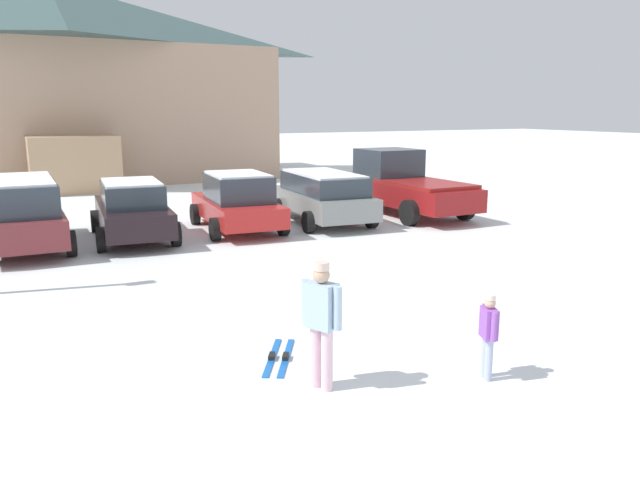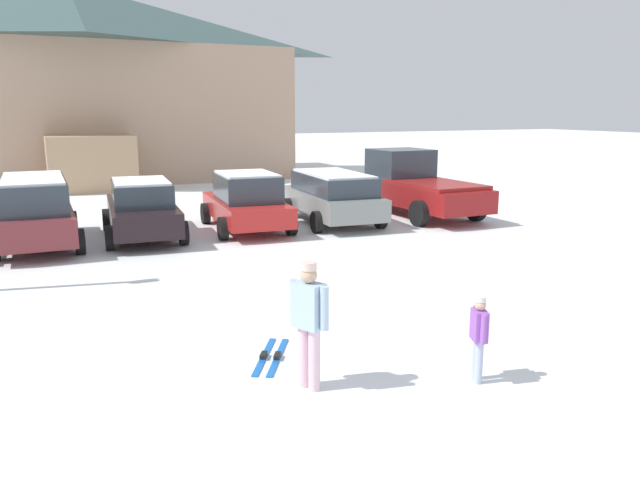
% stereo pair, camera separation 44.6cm
% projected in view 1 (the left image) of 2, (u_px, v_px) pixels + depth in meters
% --- Properties ---
extents(ski_lodge, '(20.71, 11.72, 9.53)m').
position_uv_depth(ski_lodge, '(53.00, 81.00, 30.40)').
color(ski_lodge, tan).
rests_on(ski_lodge, ground).
extents(parked_maroon_van, '(2.14, 4.75, 1.81)m').
position_uv_depth(parked_maroon_van, '(24.00, 211.00, 15.81)').
color(parked_maroon_van, maroon).
rests_on(parked_maroon_van, ground).
extents(parked_black_sedan, '(2.36, 4.68, 1.63)m').
position_uv_depth(parked_black_sedan, '(132.00, 210.00, 17.00)').
color(parked_black_sedan, black).
rests_on(parked_black_sedan, ground).
extents(parked_red_sedan, '(2.44, 4.48, 1.70)m').
position_uv_depth(parked_red_sedan, '(237.00, 202.00, 18.26)').
color(parked_red_sedan, red).
rests_on(parked_red_sedan, ground).
extents(parked_grey_wagon, '(2.53, 4.65, 1.59)m').
position_uv_depth(parked_grey_wagon, '(323.00, 195.00, 19.45)').
color(parked_grey_wagon, gray).
rests_on(parked_grey_wagon, ground).
extents(pickup_truck, '(2.47, 5.62, 2.15)m').
position_uv_depth(pickup_truck, '(403.00, 185.00, 21.10)').
color(pickup_truck, maroon).
rests_on(pickup_truck, ground).
extents(skier_adult_in_blue_parka, '(0.38, 0.58, 1.67)m').
position_uv_depth(skier_adult_in_blue_parka, '(321.00, 318.00, 7.83)').
color(skier_adult_in_blue_parka, silver).
rests_on(skier_adult_in_blue_parka, ground).
extents(skier_child_in_purple_jacket, '(0.26, 0.41, 1.16)m').
position_uv_depth(skier_child_in_purple_jacket, '(488.00, 332.00, 8.17)').
color(skier_child_in_purple_jacket, '#A2ADCD').
rests_on(skier_child_in_purple_jacket, ground).
extents(pair_of_skis, '(0.97, 1.35, 0.08)m').
position_uv_depth(pair_of_skis, '(279.00, 357.00, 8.96)').
color(pair_of_skis, blue).
rests_on(pair_of_skis, ground).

